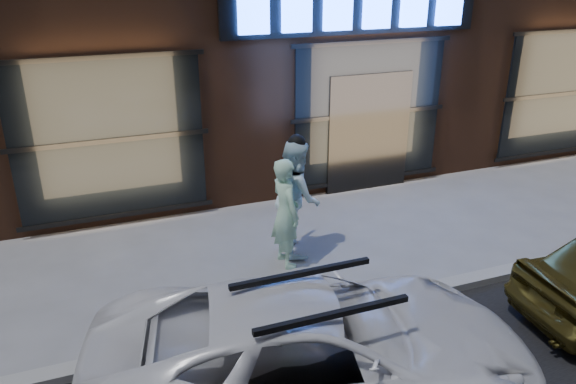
% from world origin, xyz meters
% --- Properties ---
extents(ground, '(90.00, 90.00, 0.00)m').
position_xyz_m(ground, '(0.00, 0.00, 0.00)').
color(ground, slate).
rests_on(ground, ground).
extents(curb, '(60.00, 0.25, 0.12)m').
position_xyz_m(curb, '(0.00, 0.00, 0.06)').
color(curb, gray).
rests_on(curb, ground).
extents(man_bowtie, '(0.48, 0.67, 1.75)m').
position_xyz_m(man_bowtie, '(-2.68, 1.57, 0.88)').
color(man_bowtie, '#C2FFE1').
rests_on(man_bowtie, ground).
extents(man_cap, '(0.85, 1.02, 1.90)m').
position_xyz_m(man_cap, '(-2.37, 1.93, 0.95)').
color(man_cap, white).
rests_on(man_cap, ground).
extents(white_suv, '(5.11, 3.17, 1.32)m').
position_xyz_m(white_suv, '(-3.44, -1.33, 0.66)').
color(white_suv, white).
rests_on(white_suv, ground).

